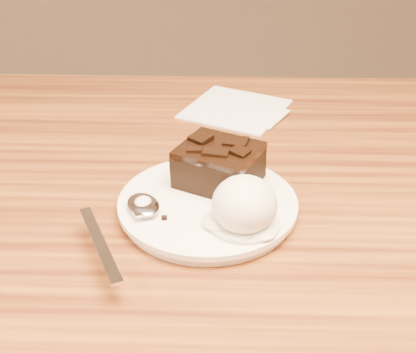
{
  "coord_description": "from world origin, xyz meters",
  "views": [
    {
      "loc": [
        0.03,
        -0.53,
        1.11
      ],
      "look_at": [
        0.02,
        0.0,
        0.79
      ],
      "focal_mm": 49.43,
      "sensor_mm": 36.0,
      "label": 1
    }
  ],
  "objects_px": {
    "ice_cream_scoop": "(244,204)",
    "plate": "(208,206)",
    "napkin": "(235,108)",
    "spoon": "(143,206)",
    "brownie": "(219,168)"
  },
  "relations": [
    {
      "from": "ice_cream_scoop",
      "to": "napkin",
      "type": "distance_m",
      "value": 0.32
    },
    {
      "from": "plate",
      "to": "brownie",
      "type": "distance_m",
      "value": 0.05
    },
    {
      "from": "brownie",
      "to": "ice_cream_scoop",
      "type": "height_order",
      "value": "ice_cream_scoop"
    },
    {
      "from": "brownie",
      "to": "spoon",
      "type": "relative_size",
      "value": 0.46
    },
    {
      "from": "ice_cream_scoop",
      "to": "plate",
      "type": "bearing_deg",
      "value": 132.29
    },
    {
      "from": "brownie",
      "to": "spoon",
      "type": "distance_m",
      "value": 0.1
    },
    {
      "from": "plate",
      "to": "napkin",
      "type": "relative_size",
      "value": 1.45
    },
    {
      "from": "brownie",
      "to": "ice_cream_scoop",
      "type": "xyz_separation_m",
      "value": [
        0.03,
        -0.08,
        0.0
      ]
    },
    {
      "from": "plate",
      "to": "ice_cream_scoop",
      "type": "xyz_separation_m",
      "value": [
        0.04,
        -0.04,
        0.03
      ]
    },
    {
      "from": "brownie",
      "to": "napkin",
      "type": "distance_m",
      "value": 0.24
    },
    {
      "from": "spoon",
      "to": "plate",
      "type": "bearing_deg",
      "value": -7.42
    },
    {
      "from": "plate",
      "to": "spoon",
      "type": "height_order",
      "value": "spoon"
    },
    {
      "from": "plate",
      "to": "ice_cream_scoop",
      "type": "relative_size",
      "value": 2.78
    },
    {
      "from": "spoon",
      "to": "napkin",
      "type": "distance_m",
      "value": 0.31
    },
    {
      "from": "ice_cream_scoop",
      "to": "napkin",
      "type": "bearing_deg",
      "value": 90.84
    }
  ]
}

